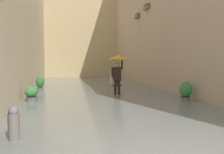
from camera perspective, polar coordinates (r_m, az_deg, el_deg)
The scene contains 9 objects.
ground_plane at distance 12.52m, azimuth -4.02°, elevation -4.06°, with size 60.00×60.00×0.00m, color gray.
flood_water at distance 12.50m, azimuth -4.02°, elevation -3.67°, with size 7.90×25.99×0.17m, color slate.
building_facade_right at distance 12.73m, azimuth -25.04°, elevation 14.69°, with size 2.04×23.99×8.40m.
building_facade_far at distance 23.77m, azimuth -8.27°, elevation 16.68°, with size 10.70×1.80×13.87m, color tan.
person_wading at distance 10.55m, azimuth 1.50°, elevation 2.50°, with size 0.95×0.95×2.17m.
potted_plant_mid_left at distance 9.66m, azimuth 18.61°, elevation -3.57°, with size 0.53×0.53×0.95m.
potted_plant_near_right at distance 12.33m, azimuth -18.23°, elevation -1.80°, with size 0.44×0.44×0.96m.
potted_plant_far_right at distance 9.45m, azimuth -20.27°, elevation -4.40°, with size 0.52×0.52×0.79m.
mooring_bollard at distance 5.11m, azimuth -24.20°, elevation -11.74°, with size 0.23×0.23×0.88m.
Camera 1 is at (1.87, 2.25, 1.82)m, focal length 35.10 mm.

